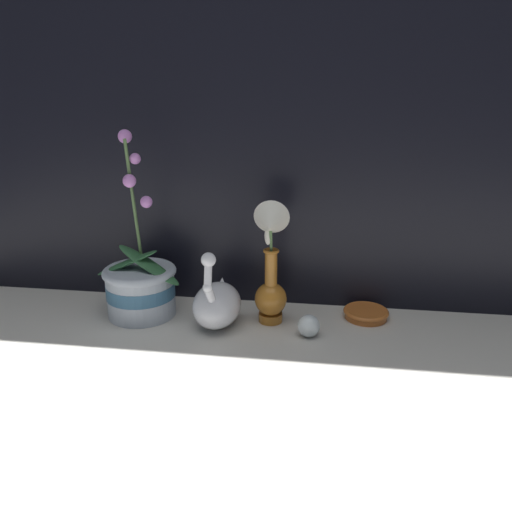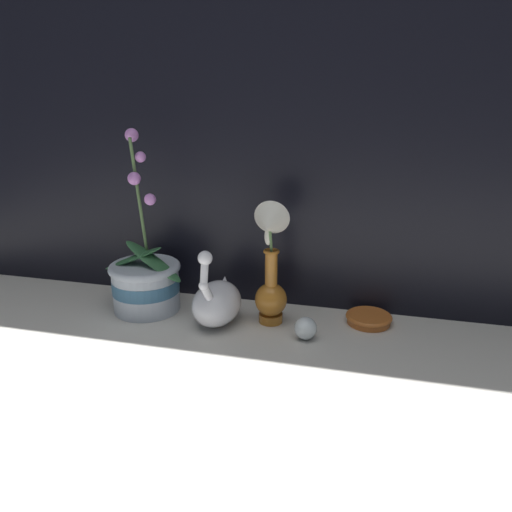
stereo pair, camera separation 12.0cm
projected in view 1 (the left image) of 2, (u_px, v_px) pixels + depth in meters
ground_plane at (239, 346)px, 1.15m from camera, size 2.80×2.80×0.00m
window_backdrop at (256, 71)px, 1.21m from camera, size 2.80×0.03×1.20m
orchid_potted_plant at (141, 286)px, 1.28m from camera, size 0.23×0.19×0.47m
swan_figurine at (217, 302)px, 1.23m from camera, size 0.12×0.20×0.21m
blue_vase at (271, 269)px, 1.21m from camera, size 0.09×0.11×0.31m
glass_sphere at (309, 326)px, 1.18m from camera, size 0.05×0.05×0.05m
amber_dish at (366, 313)px, 1.28m from camera, size 0.12×0.12×0.02m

